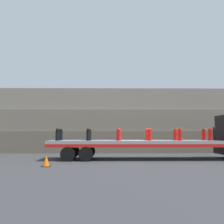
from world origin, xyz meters
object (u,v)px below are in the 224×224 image
fire_hydrant_red_far_3 (147,134)px  fire_hydrant_black_far_0 (61,134)px  traffic_cone (46,161)px  fire_hydrant_red_near_5 (210,135)px  fire_hydrant_red_near_3 (149,135)px  fire_hydrant_red_far_5 (204,134)px  fire_hydrant_black_near_1 (88,135)px  fire_hydrant_red_near_4 (180,135)px  fire_hydrant_red_far_2 (118,134)px  fire_hydrant_black_far_1 (90,134)px  fire_hydrant_black_near_0 (57,135)px  fire_hydrant_red_near_2 (119,135)px  flatbed_trailer (126,143)px  fire_hydrant_red_far_4 (175,134)px

fire_hydrant_red_far_3 → fire_hydrant_black_far_0: bearing=180.0°
traffic_cone → fire_hydrant_red_near_5: bearing=16.9°
fire_hydrant_red_near_3 → fire_hydrant_red_far_5: (3.86, 1.09, 0.00)m
fire_hydrant_red_near_5 → fire_hydrant_black_near_1: bearing=180.0°
fire_hydrant_red_near_4 → fire_hydrant_red_far_2: bearing=164.2°
fire_hydrant_red_near_5 → fire_hydrant_black_far_1: bearing=171.9°
fire_hydrant_black_near_0 → fire_hydrant_black_far_0: 1.09m
fire_hydrant_red_near_2 → fire_hydrant_red_near_4: same height
fire_hydrant_black_near_1 → fire_hydrant_black_far_1: same height
flatbed_trailer → fire_hydrant_red_far_2: fire_hydrant_red_far_2 is taller
flatbed_trailer → fire_hydrant_black_near_1: bearing=-167.2°
fire_hydrant_red_near_2 → fire_hydrant_red_far_5: (5.79, 1.09, 0.00)m
fire_hydrant_black_near_0 → fire_hydrant_red_far_4: same height
flatbed_trailer → fire_hydrant_red_near_2: bearing=-130.8°
fire_hydrant_black_far_0 → fire_hydrant_red_near_2: bearing=-15.8°
fire_hydrant_red_near_3 → fire_hydrant_red_far_3: 1.09m
flatbed_trailer → fire_hydrant_black_far_1: fire_hydrant_black_far_1 is taller
fire_hydrant_black_far_1 → traffic_cone: bearing=-115.1°
fire_hydrant_black_near_1 → fire_hydrant_red_far_5: 7.80m
fire_hydrant_red_near_2 → fire_hydrant_red_near_5: (5.79, 0.00, 0.00)m
fire_hydrant_red_near_3 → fire_hydrant_red_near_5: bearing=0.0°
fire_hydrant_black_far_1 → fire_hydrant_red_far_2: bearing=0.0°
fire_hydrant_red_near_5 → traffic_cone: bearing=-163.1°
fire_hydrant_red_near_5 → fire_hydrant_red_far_5: (0.00, 1.09, 0.00)m
fire_hydrant_black_far_0 → fire_hydrant_black_near_0: bearing=-90.0°
flatbed_trailer → fire_hydrant_red_near_2: 0.93m
fire_hydrant_black_near_0 → fire_hydrant_red_far_2: bearing=15.8°
fire_hydrant_red_far_4 → traffic_cone: bearing=-152.4°
fire_hydrant_black_near_0 → fire_hydrant_red_near_4: (7.72, 0.00, 0.00)m
fire_hydrant_black_near_0 → fire_hydrant_red_near_2: (3.86, 0.00, 0.00)m
fire_hydrant_red_near_2 → fire_hydrant_red_near_4: size_ratio=1.00×
fire_hydrant_red_far_3 → fire_hydrant_red_far_5: 3.86m
fire_hydrant_red_far_2 → fire_hydrant_red_near_4: (3.86, -1.09, 0.00)m
flatbed_trailer → fire_hydrant_red_near_4: size_ratio=13.90×
fire_hydrant_red_near_2 → fire_hydrant_black_near_1: bearing=180.0°
fire_hydrant_black_near_1 → fire_hydrant_red_far_5: bearing=8.1°
fire_hydrant_black_far_0 → traffic_cone: 4.22m
traffic_cone → fire_hydrant_black_near_1: bearing=57.2°
fire_hydrant_black_near_0 → fire_hydrant_red_far_5: same height
fire_hydrant_red_near_4 → fire_hydrant_red_far_5: same height
fire_hydrant_black_far_0 → fire_hydrant_red_far_5: 9.65m
fire_hydrant_black_far_1 → fire_hydrant_red_near_2: (1.93, -1.09, 0.00)m
fire_hydrant_black_far_0 → fire_hydrant_red_far_5: bearing=0.0°
fire_hydrant_black_far_0 → fire_hydrant_black_far_1: 1.93m
fire_hydrant_red_far_3 → fire_hydrant_red_near_5: size_ratio=1.00×
fire_hydrant_black_near_0 → fire_hydrant_red_near_3: size_ratio=1.00×
flatbed_trailer → fire_hydrant_red_far_4: 3.48m
fire_hydrant_black_near_1 → fire_hydrant_red_far_4: size_ratio=1.00×
flatbed_trailer → fire_hydrant_red_near_5: bearing=-5.9°
fire_hydrant_red_far_3 → fire_hydrant_red_near_5: 4.01m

